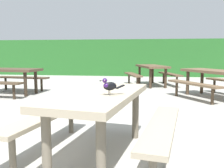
% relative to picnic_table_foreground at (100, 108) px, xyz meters
% --- Properties ---
extents(ground_plane, '(60.00, 60.00, 0.00)m').
position_rel_picnic_table_foreground_xyz_m(ground_plane, '(-0.17, -0.15, -0.56)').
color(ground_plane, '#A3A099').
extents(hedge_wall, '(28.00, 1.26, 1.88)m').
position_rel_picnic_table_foreground_xyz_m(hedge_wall, '(-0.17, 10.51, 0.38)').
color(hedge_wall, '#235B23').
rests_on(hedge_wall, ground).
extents(picnic_table_foreground, '(1.94, 1.96, 0.74)m').
position_rel_picnic_table_foreground_xyz_m(picnic_table_foreground, '(0.00, 0.00, 0.00)').
color(picnic_table_foreground, gray).
rests_on(picnic_table_foreground, ground).
extents(bird_grackle, '(0.25, 0.18, 0.18)m').
position_rel_picnic_table_foreground_xyz_m(bird_grackle, '(0.13, -0.17, 0.29)').
color(bird_grackle, black).
rests_on(bird_grackle, picnic_table_foreground).
extents(picnic_table_mid_left, '(1.86, 1.83, 0.74)m').
position_rel_picnic_table_foreground_xyz_m(picnic_table_mid_left, '(-3.43, 3.89, 0.00)').
color(picnic_table_mid_left, '#473828').
rests_on(picnic_table_mid_left, ground).
extents(picnic_table_mid_right, '(2.33, 2.34, 0.74)m').
position_rel_picnic_table_foreground_xyz_m(picnic_table_mid_right, '(2.28, 4.06, 0.00)').
color(picnic_table_mid_right, brown).
rests_on(picnic_table_mid_right, ground).
extents(picnic_table_far_centre, '(2.10, 2.12, 0.74)m').
position_rel_picnic_table_foreground_xyz_m(picnic_table_far_centre, '(0.70, 6.37, 0.00)').
color(picnic_table_far_centre, brown).
rests_on(picnic_table_far_centre, ground).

